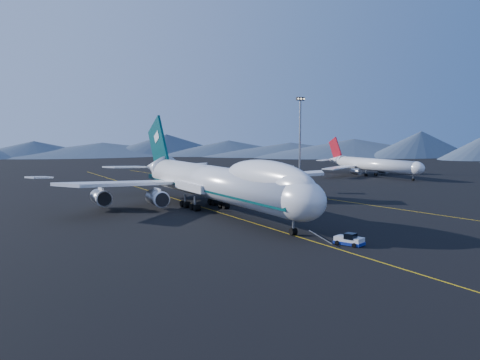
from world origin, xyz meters
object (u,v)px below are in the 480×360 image
pushback_tug (349,241)px  floodlight_mast (300,134)px  service_van (288,187)px  boeing_747 (216,182)px  second_jet (372,165)px

pushback_tug → floodlight_mast: size_ratio=0.16×
pushback_tug → service_van: pushback_tug is taller
boeing_747 → floodlight_mast: (69.08, 70.55, 8.20)m
service_van → floodlight_mast: (35.64, 45.62, 13.28)m
pushback_tug → floodlight_mast: (66.08, 106.42, 13.47)m
floodlight_mast → pushback_tug: bearing=-121.8°
second_jet → pushback_tug: bearing=-152.0°
boeing_747 → floodlight_mast: floodlight_mast is taller
service_van → second_jet: bearing=12.6°
pushback_tug → floodlight_mast: floodlight_mast is taller
pushback_tug → floodlight_mast: 125.99m
boeing_747 → pushback_tug: boeing_747 is taller
service_van → boeing_747: bearing=-153.2°
pushback_tug → second_jet: size_ratio=0.10×
boeing_747 → floodlight_mast: size_ratio=2.62×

